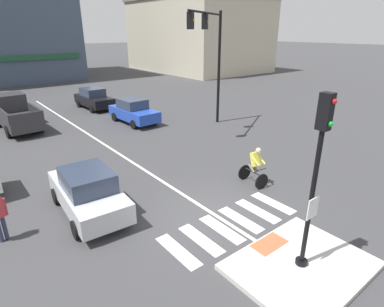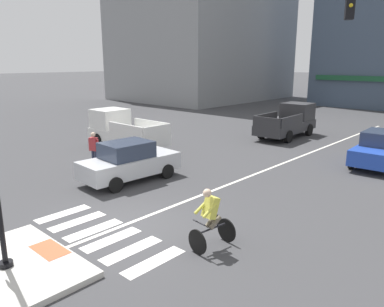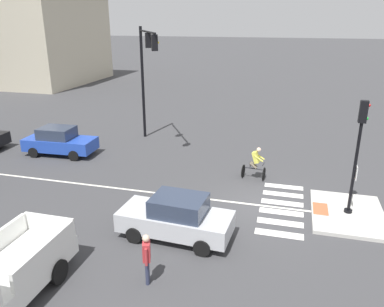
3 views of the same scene
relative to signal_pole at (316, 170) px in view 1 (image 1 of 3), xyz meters
The scene contains 18 objects.
ground_plane 4.49m from the signal_pole, 90.00° to the left, with size 300.00×300.00×0.00m, color #3D3D3F.
traffic_island 2.85m from the signal_pole, 90.00° to the left, with size 3.71×2.84×0.15m, color beige.
tactile_pad_front 2.97m from the signal_pole, 90.00° to the left, with size 1.10×0.60×0.01m, color #DB5B38.
signal_pole is the anchor object (origin of this frame).
crosswalk_stripe_a 4.51m from the signal_pole, 129.72° to the left, with size 0.44×1.80×0.01m, color silver.
crosswalk_stripe_b 4.15m from the signal_pole, 116.49° to the left, with size 0.44×1.80×0.01m, color silver.
crosswalk_stripe_c 3.96m from the signal_pole, 99.43° to the left, with size 0.44×1.80×0.01m, color silver.
crosswalk_stripe_d 3.96m from the signal_pole, 80.57° to the left, with size 0.44×1.80×0.01m, color silver.
crosswalk_stripe_e 4.15m from the signal_pole, 63.51° to the left, with size 0.44×1.80×0.01m, color silver.
crosswalk_stripe_f 4.51m from the signal_pole, 50.28° to the left, with size 0.44×1.80×0.01m, color silver.
lane_centre_line 13.72m from the signal_pole, 90.21° to the left, with size 0.14×28.00×0.01m, color silver.
traffic_light_mast 13.31m from the signal_pole, 59.23° to the left, with size 4.74×2.84×7.14m.
building_far_block 45.82m from the signal_pole, 54.14° to the left, with size 14.73×20.44×10.88m.
car_black_eastbound_distant 21.73m from the signal_pole, 82.01° to the left, with size 1.98×4.17×1.64m.
car_silver_westbound_near 7.44m from the signal_pole, 118.20° to the left, with size 2.03×4.19×1.64m.
car_blue_eastbound_far 16.11m from the signal_pole, 77.45° to the left, with size 1.99×4.18×1.64m.
pickup_truck_charcoal_westbound_distant 19.54m from the signal_pole, 99.37° to the left, with size 2.20×5.17×2.08m.
cyclist 5.37m from the signal_pole, 56.00° to the left, with size 0.79×1.16×1.68m.
Camera 1 is at (-6.51, -6.85, 6.01)m, focal length 29.30 mm.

